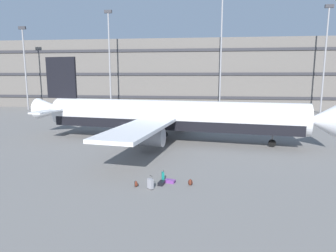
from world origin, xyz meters
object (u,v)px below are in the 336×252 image
at_px(suitcase_teal, 162,183).
at_px(suitcase_orange, 170,181).
at_px(suitcase_purple, 163,176).
at_px(suitcase_navy, 150,184).
at_px(backpack_small, 136,184).
at_px(airliner, 168,117).
at_px(backpack_laid_flat, 190,182).

height_order(suitcase_teal, suitcase_orange, suitcase_teal).
bearing_deg(suitcase_purple, suitcase_navy, -110.37).
height_order(suitcase_purple, backpack_small, suitcase_purple).
xyz_separation_m(airliner, suitcase_teal, (1.38, -16.10, -3.10)).
xyz_separation_m(suitcase_navy, backpack_laid_flat, (2.96, 1.13, -0.19)).
bearing_deg(suitcase_orange, airliner, 97.34).
relative_size(airliner, backpack_laid_flat, 72.78).
xyz_separation_m(suitcase_purple, backpack_laid_flat, (2.26, -0.76, -0.15)).
distance_m(suitcase_navy, backpack_small, 1.24).
relative_size(airliner, suitcase_purple, 45.53).
xyz_separation_m(suitcase_purple, suitcase_teal, (0.00, -0.87, -0.26)).
distance_m(suitcase_orange, suitcase_navy, 2.06).
height_order(airliner, suitcase_purple, airliner).
distance_m(airliner, backpack_laid_flat, 16.67).
distance_m(suitcase_navy, backpack_laid_flat, 3.18).
relative_size(airliner, suitcase_navy, 38.18).
distance_m(suitcase_orange, backpack_laid_flat, 1.69).
bearing_deg(suitcase_navy, backpack_small, 163.95).
distance_m(suitcase_teal, suitcase_navy, 1.28).
bearing_deg(backpack_small, backpack_laid_flat, 10.85).
bearing_deg(suitcase_navy, suitcase_purple, 69.63).
relative_size(suitcase_purple, suitcase_orange, 0.98).
bearing_deg(suitcase_teal, backpack_laid_flat, 2.81).
relative_size(suitcase_navy, backpack_laid_flat, 1.91).
bearing_deg(airliner, backpack_laid_flat, -77.16).
bearing_deg(suitcase_teal, suitcase_navy, -124.61).
distance_m(suitcase_teal, backpack_small, 2.00).
distance_m(suitcase_purple, suitcase_orange, 0.76).
distance_m(suitcase_purple, backpack_small, 2.44).
bearing_deg(suitcase_teal, suitcase_purple, 90.20).
bearing_deg(airliner, suitcase_orange, -82.66).
distance_m(airliner, suitcase_purple, 15.55).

